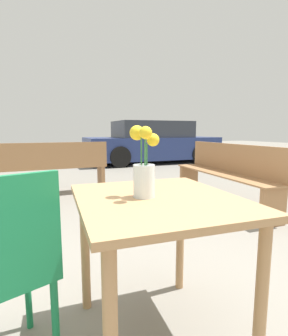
{
  "coord_description": "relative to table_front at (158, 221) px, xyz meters",
  "views": [
    {
      "loc": [
        -0.54,
        -1.05,
        1.03
      ],
      "look_at": [
        -0.06,
        0.02,
        0.86
      ],
      "focal_mm": 28.0,
      "sensor_mm": 36.0,
      "label": 1
    }
  ],
  "objects": [
    {
      "name": "table_front",
      "position": [
        0.0,
        0.0,
        0.0
      ],
      "size": [
        0.79,
        0.88,
        0.73
      ],
      "color": "tan",
      "rests_on": "ground_plane"
    },
    {
      "name": "flower_vase",
      "position": [
        -0.06,
        0.02,
        0.24
      ],
      "size": [
        0.12,
        0.15,
        0.33
      ],
      "color": "silver",
      "rests_on": "table_front"
    },
    {
      "name": "cafe_chair",
      "position": [
        -0.66,
        0.05,
        -0.1
      ],
      "size": [
        0.51,
        0.51,
        0.88
      ],
      "color": "#197A47",
      "rests_on": "ground_plane"
    },
    {
      "name": "bench_near",
      "position": [
        2.0,
        1.79,
        -0.13
      ],
      "size": [
        0.53,
        2.0,
        0.85
      ],
      "color": "#9E7047",
      "rests_on": "ground_plane"
    },
    {
      "name": "bench_middle",
      "position": [
        -0.23,
        3.32,
        -0.14
      ],
      "size": [
        1.82,
        0.4,
        0.85
      ],
      "color": "#9E7047",
      "rests_on": "ground_plane"
    },
    {
      "name": "parked_car",
      "position": [
        3.17,
        6.63,
        0.02
      ],
      "size": [
        4.3,
        1.95,
        1.33
      ],
      "color": "navy",
      "rests_on": "ground_plane"
    }
  ]
}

